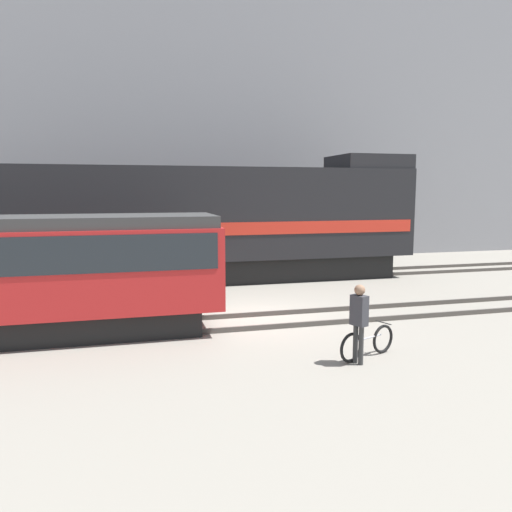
% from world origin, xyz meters
% --- Properties ---
extents(ground_plane, '(120.00, 120.00, 0.00)m').
position_xyz_m(ground_plane, '(0.00, 0.00, 0.00)').
color(ground_plane, gray).
extents(track_near, '(60.00, 1.50, 0.14)m').
position_xyz_m(track_near, '(0.00, -0.68, 0.07)').
color(track_near, '#47423D').
rests_on(track_near, ground).
extents(track_far, '(60.00, 1.51, 0.14)m').
position_xyz_m(track_far, '(0.00, 6.24, 0.07)').
color(track_far, '#47423D').
rests_on(track_far, ground).
extents(building_backdrop, '(48.94, 6.00, 15.79)m').
position_xyz_m(building_backdrop, '(0.00, 15.32, 7.90)').
color(building_backdrop, gray).
rests_on(building_backdrop, ground).
extents(freight_locomotive, '(20.35, 3.04, 5.28)m').
position_xyz_m(freight_locomotive, '(-1.84, 6.24, 2.46)').
color(freight_locomotive, black).
rests_on(freight_locomotive, ground).
extents(streetcar, '(9.48, 2.54, 3.12)m').
position_xyz_m(streetcar, '(-6.08, -0.68, 1.79)').
color(streetcar, black).
rests_on(streetcar, ground).
extents(bicycle, '(1.65, 0.78, 0.74)m').
position_xyz_m(bicycle, '(1.47, -4.19, 0.34)').
color(bicycle, black).
rests_on(bicycle, ground).
extents(person, '(0.34, 0.42, 1.76)m').
position_xyz_m(person, '(1.09, -4.50, 1.08)').
color(person, '#333333').
rests_on(person, ground).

